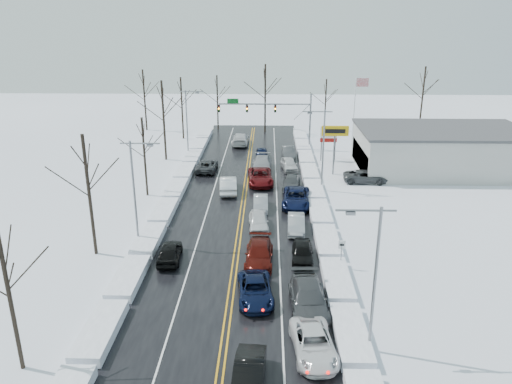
{
  "coord_description": "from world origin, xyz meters",
  "views": [
    {
      "loc": [
        2.52,
        -42.45,
        18.55
      ],
      "look_at": [
        1.41,
        2.31,
        2.5
      ],
      "focal_mm": 35.0,
      "sensor_mm": 36.0,
      "label": 1
    }
  ],
  "objects_px": {
    "oncoming_car_0": "(228,192)",
    "flagpole": "(356,106)",
    "traffic_signal_mast": "(275,111)",
    "dealership_building": "(441,150)",
    "tires_plus_sign": "(335,134)"
  },
  "relations": [
    {
      "from": "tires_plus_sign",
      "to": "oncoming_car_0",
      "type": "height_order",
      "value": "tires_plus_sign"
    },
    {
      "from": "dealership_building",
      "to": "flagpole",
      "type": "bearing_deg",
      "value": 126.27
    },
    {
      "from": "traffic_signal_mast",
      "to": "dealership_building",
      "type": "relative_size",
      "value": 0.65
    },
    {
      "from": "traffic_signal_mast",
      "to": "flagpole",
      "type": "xyz_separation_m",
      "value": [
        11.72,
        2.01,
        0.45
      ]
    },
    {
      "from": "tires_plus_sign",
      "to": "dealership_building",
      "type": "height_order",
      "value": "tires_plus_sign"
    },
    {
      "from": "dealership_building",
      "to": "oncoming_car_0",
      "type": "xyz_separation_m",
      "value": [
        -25.8,
        -8.72,
        -2.66
      ]
    },
    {
      "from": "flagpole",
      "to": "tires_plus_sign",
      "type": "bearing_deg",
      "value": -108.44
    },
    {
      "from": "traffic_signal_mast",
      "to": "flagpole",
      "type": "height_order",
      "value": "flagpole"
    },
    {
      "from": "traffic_signal_mast",
      "to": "oncoming_car_0",
      "type": "relative_size",
      "value": 2.56
    },
    {
      "from": "dealership_building",
      "to": "oncoming_car_0",
      "type": "height_order",
      "value": "dealership_building"
    },
    {
      "from": "tires_plus_sign",
      "to": "flagpole",
      "type": "relative_size",
      "value": 0.6
    },
    {
      "from": "dealership_building",
      "to": "traffic_signal_mast",
      "type": "bearing_deg",
      "value": 154.05
    },
    {
      "from": "oncoming_car_0",
      "to": "flagpole",
      "type": "bearing_deg",
      "value": -134.23
    },
    {
      "from": "flagpole",
      "to": "oncoming_car_0",
      "type": "xyz_separation_m",
      "value": [
        -17.0,
        -20.72,
        -5.93
      ]
    },
    {
      "from": "traffic_signal_mast",
      "to": "oncoming_car_0",
      "type": "distance_m",
      "value": 20.2
    }
  ]
}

